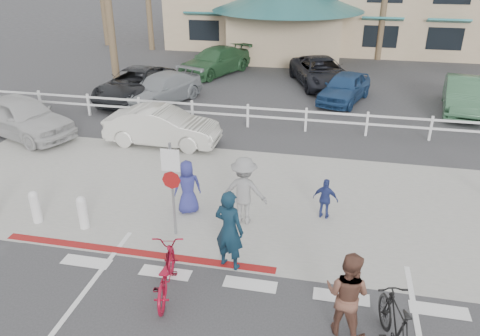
% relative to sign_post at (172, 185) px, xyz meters
% --- Properties ---
extents(ground, '(140.00, 140.00, 0.00)m').
position_rel_sign_post_xyz_m(ground, '(2.30, -2.20, -1.45)').
color(ground, '#333335').
extents(sidewalk_plaza, '(22.00, 7.00, 0.01)m').
position_rel_sign_post_xyz_m(sidewalk_plaza, '(2.30, 2.30, -1.44)').
color(sidewalk_plaza, gray).
rests_on(sidewalk_plaza, ground).
extents(cross_street, '(40.00, 5.00, 0.01)m').
position_rel_sign_post_xyz_m(cross_street, '(2.30, 6.30, -1.45)').
color(cross_street, '#333335').
rests_on(cross_street, ground).
extents(parking_lot, '(50.00, 16.00, 0.01)m').
position_rel_sign_post_xyz_m(parking_lot, '(2.30, 15.80, -1.45)').
color(parking_lot, '#333335').
rests_on(parking_lot, ground).
extents(curb_red, '(7.00, 0.25, 0.02)m').
position_rel_sign_post_xyz_m(curb_red, '(-0.70, -1.00, -1.44)').
color(curb_red, maroon).
rests_on(curb_red, ground).
extents(rail_fence, '(29.40, 0.16, 1.00)m').
position_rel_sign_post_xyz_m(rail_fence, '(2.80, 8.30, -0.95)').
color(rail_fence, silver).
rests_on(rail_fence, ground).
extents(sign_post, '(0.50, 0.10, 2.90)m').
position_rel_sign_post_xyz_m(sign_post, '(0.00, 0.00, 0.00)').
color(sign_post, gray).
rests_on(sign_post, ground).
extents(bollard_0, '(0.26, 0.26, 0.95)m').
position_rel_sign_post_xyz_m(bollard_0, '(-2.50, -0.20, -0.97)').
color(bollard_0, silver).
rests_on(bollard_0, ground).
extents(bollard_1, '(0.26, 0.26, 0.95)m').
position_rel_sign_post_xyz_m(bollard_1, '(-3.90, -0.20, -0.97)').
color(bollard_1, silver).
rests_on(bollard_1, ground).
extents(bike_red, '(1.07, 2.08, 1.04)m').
position_rel_sign_post_xyz_m(bike_red, '(0.55, -2.20, -0.93)').
color(bike_red, maroon).
rests_on(bike_red, ground).
extents(rider_red, '(0.84, 0.68, 2.00)m').
position_rel_sign_post_xyz_m(rider_red, '(1.69, -1.01, -0.45)').
color(rider_red, '#0D2434').
rests_on(rider_red, ground).
extents(bike_black, '(0.99, 2.03, 1.18)m').
position_rel_sign_post_xyz_m(bike_black, '(5.26, -2.89, -0.86)').
color(bike_black, black).
rests_on(bike_black, ground).
extents(rider_black, '(1.08, 0.98, 1.83)m').
position_rel_sign_post_xyz_m(rider_black, '(4.35, -2.57, -0.54)').
color(rider_black, brown).
rests_on(rider_black, ground).
extents(pedestrian_a, '(1.24, 0.72, 1.92)m').
position_rel_sign_post_xyz_m(pedestrian_a, '(1.63, 0.97, -0.49)').
color(pedestrian_a, gray).
rests_on(pedestrian_a, ground).
extents(pedestrian_child, '(0.74, 0.42, 1.19)m').
position_rel_sign_post_xyz_m(pedestrian_child, '(3.77, 1.65, -0.86)').
color(pedestrian_child, navy).
rests_on(pedestrian_child, ground).
extents(pedestrian_b, '(0.91, 0.78, 1.57)m').
position_rel_sign_post_xyz_m(pedestrian_b, '(-0.02, 1.19, -0.67)').
color(pedestrian_b, navy).
rests_on(pedestrian_b, ground).
extents(car_white_sedan, '(4.32, 1.56, 1.42)m').
position_rel_sign_post_xyz_m(car_white_sedan, '(-2.50, 5.83, -0.74)').
color(car_white_sedan, beige).
rests_on(car_white_sedan, ground).
extents(car_red_compact, '(5.10, 3.45, 1.61)m').
position_rel_sign_post_xyz_m(car_red_compact, '(-8.20, 5.51, -0.64)').
color(car_red_compact, '#BEBEBE').
rests_on(car_red_compact, ground).
extents(lot_car_0, '(2.93, 5.55, 1.49)m').
position_rel_sign_post_xyz_m(lot_car_0, '(-5.85, 11.07, -0.71)').
color(lot_car_0, black).
rests_on(lot_car_0, ground).
extents(lot_car_1, '(3.59, 5.12, 1.38)m').
position_rel_sign_post_xyz_m(lot_car_1, '(-4.41, 10.68, -0.76)').
color(lot_car_1, gray).
rests_on(lot_car_1, ground).
extents(lot_car_2, '(2.86, 4.45, 1.41)m').
position_rel_sign_post_xyz_m(lot_car_2, '(4.17, 12.79, -0.74)').
color(lot_car_2, navy).
rests_on(lot_car_2, ground).
extents(lot_car_3, '(2.32, 4.83, 1.53)m').
position_rel_sign_post_xyz_m(lot_car_3, '(9.47, 12.40, -0.69)').
color(lot_car_3, '#335C3F').
rests_on(lot_car_3, ground).
extents(lot_car_4, '(4.07, 5.60, 1.51)m').
position_rel_sign_post_xyz_m(lot_car_4, '(-3.34, 16.77, -0.70)').
color(lot_car_4, '#2C5934').
rests_on(lot_car_4, ground).
extents(lot_car_5, '(4.11, 5.86, 1.48)m').
position_rel_sign_post_xyz_m(lot_car_5, '(2.92, 15.43, -0.71)').
color(lot_car_5, black).
rests_on(lot_car_5, ground).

